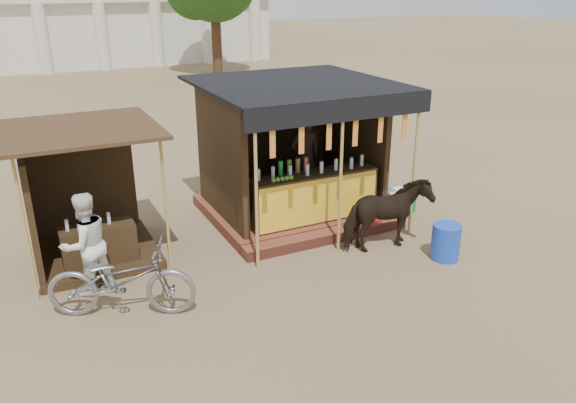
{
  "coord_description": "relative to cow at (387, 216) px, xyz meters",
  "views": [
    {
      "loc": [
        -3.92,
        -6.32,
        4.58
      ],
      "look_at": [
        0.0,
        1.6,
        1.1
      ],
      "focal_mm": 35.0,
      "sensor_mm": 36.0,
      "label": 1
    }
  ],
  "objects": [
    {
      "name": "secondary_stall",
      "position": [
        -4.94,
        2.05,
        0.19
      ],
      "size": [
        2.4,
        2.4,
        2.38
      ],
      "color": "#332312",
      "rests_on": "ground"
    },
    {
      "name": "motorbike",
      "position": [
        -4.7,
        -0.07,
        -0.1
      ],
      "size": [
        2.25,
        1.55,
        1.12
      ],
      "primitive_type": "imported",
      "rotation": [
        0.0,
        0.0,
        1.15
      ],
      "color": "gray",
      "rests_on": "ground"
    },
    {
      "name": "red_crate",
      "position": [
        0.18,
        0.81,
        -0.5
      ],
      "size": [
        0.45,
        0.42,
        0.32
      ],
      "primitive_type": "cube",
      "rotation": [
        0.0,
        0.0,
        0.12
      ],
      "color": "#A4271B",
      "rests_on": "ground"
    },
    {
      "name": "bystander",
      "position": [
        -5.04,
        0.81,
        0.16
      ],
      "size": [
        0.97,
        0.87,
        1.65
      ],
      "primitive_type": "imported",
      "rotation": [
        0.0,
        0.0,
        3.5
      ],
      "color": "white",
      "rests_on": "ground"
    },
    {
      "name": "cow",
      "position": [
        0.0,
        0.0,
        0.0
      ],
      "size": [
        1.61,
        0.8,
        1.33
      ],
      "primitive_type": "imported",
      "rotation": [
        0.0,
        0.0,
        1.52
      ],
      "color": "black",
      "rests_on": "ground"
    },
    {
      "name": "main_stall",
      "position": [
        -0.75,
        2.18,
        0.37
      ],
      "size": [
        3.6,
        3.61,
        2.78
      ],
      "color": "brown",
      "rests_on": "ground"
    },
    {
      "name": "cooler",
      "position": [
        1.35,
        1.41,
        -0.43
      ],
      "size": [
        0.68,
        0.5,
        0.46
      ],
      "color": "#19732B",
      "rests_on": "ground"
    },
    {
      "name": "blue_barrel",
      "position": [
        0.73,
        -0.77,
        -0.35
      ],
      "size": [
        0.54,
        0.54,
        0.64
      ],
      "primitive_type": "cylinder",
      "rotation": [
        0.0,
        0.0,
        0.07
      ],
      "color": "#1841BB",
      "rests_on": "ground"
    },
    {
      "name": "ground",
      "position": [
        -1.77,
        -1.19,
        -0.66
      ],
      "size": [
        120.0,
        120.0,
        0.0
      ],
      "primitive_type": "plane",
      "color": "#846B4C",
      "rests_on": "ground"
    }
  ]
}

